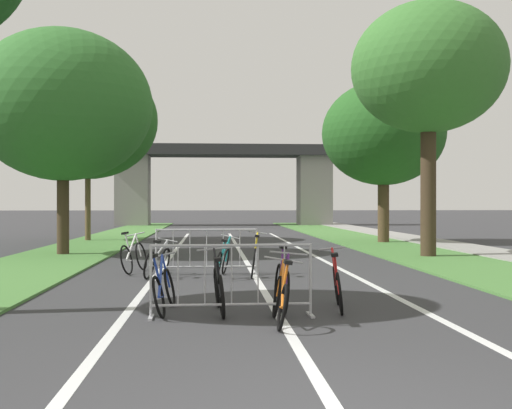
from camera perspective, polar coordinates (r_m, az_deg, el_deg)
grass_verge_left at (r=26.55m, az=-13.93°, el=-3.38°), size 3.05×52.84×0.05m
grass_verge_right at (r=26.96m, az=10.13°, el=-3.32°), size 3.05×52.84×0.05m
sidewalk_path_right at (r=27.68m, az=15.20°, el=-3.21°), size 1.99×52.84×0.08m
lane_stripe_center at (r=19.86m, az=-1.12°, el=-4.61°), size 0.14×30.57×0.01m
lane_stripe_right_lane at (r=20.09m, az=5.25°, el=-4.55°), size 0.14×30.57×0.01m
lane_stripe_left_lane at (r=19.88m, az=-7.56°, el=-4.60°), size 0.14×30.57×0.01m
overpass_bridge at (r=48.22m, az=-2.79°, el=2.84°), size 18.54×3.52×5.93m
tree_left_oak_near at (r=21.39m, az=-16.62°, el=8.35°), size 5.58×5.58×7.08m
tree_left_maple_mid at (r=29.08m, az=-14.58°, el=7.20°), size 6.00×6.00×7.78m
tree_right_pine_far at (r=20.60m, az=14.92°, el=11.46°), size 4.63×4.63×7.70m
tree_right_oak_mid at (r=27.28m, az=11.15°, el=6.15°), size 5.05×5.05×6.68m
crowd_barrier_nearest at (r=9.35m, az=-2.16°, el=-6.73°), size 2.36×0.49×1.05m
crowd_barrier_second at (r=14.92m, az=-4.36°, el=-4.18°), size 2.35×0.46×1.05m
bicycle_purple_0 at (r=9.93m, az=2.27°, el=-7.11°), size 0.55×1.74×0.98m
bicycle_yellow_1 at (r=14.54m, az=-0.17°, el=-4.84°), size 0.46×1.65×1.00m
bicycle_red_2 at (r=10.03m, az=7.18°, el=-7.15°), size 0.42×1.59×0.95m
bicycle_blue_3 at (r=9.82m, az=-8.11°, el=-7.37°), size 0.44×1.69×0.90m
bicycle_black_4 at (r=9.73m, az=-3.28°, el=-7.44°), size 0.54×1.67×0.96m
bicycle_white_5 at (r=15.54m, az=-10.72°, el=-4.50°), size 0.55×1.73×0.97m
bicycle_orange_6 at (r=8.82m, az=2.14°, el=-8.25°), size 0.55×1.61×0.89m
bicycle_silver_7 at (r=14.52m, az=-8.65°, el=-4.97°), size 0.70×1.65×0.85m
bicycle_teal_8 at (r=14.35m, az=-2.98°, el=-5.00°), size 0.64×1.60×0.93m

